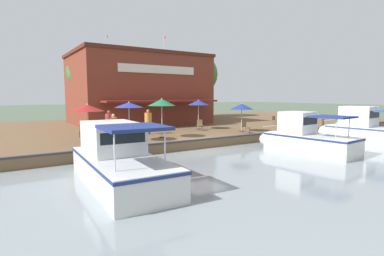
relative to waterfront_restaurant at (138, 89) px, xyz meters
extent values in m
plane|color=#4C5B47|center=(13.85, -1.58, -4.03)|extent=(220.00, 220.00, 0.00)
cube|color=brown|center=(2.85, -1.58, -3.73)|extent=(22.00, 56.00, 0.60)
cube|color=#2D2D33|center=(13.75, -1.58, -3.38)|extent=(0.20, 50.40, 0.10)
cube|color=brown|center=(-0.02, 0.00, -0.15)|extent=(9.45, 12.32, 6.55)
cube|color=#522318|center=(-0.02, 0.00, 3.27)|extent=(9.64, 12.56, 0.30)
cube|color=maroon|center=(5.60, 0.00, -1.13)|extent=(1.80, 10.47, 0.16)
cube|color=silver|center=(4.74, 0.00, 1.65)|extent=(0.08, 7.39, 0.70)
cylinder|color=silver|center=(-0.02, 3.08, 4.35)|extent=(0.06, 0.06, 2.45)
cube|color=#B23338|center=(0.16, 3.08, 5.42)|extent=(0.36, 0.03, 0.24)
cylinder|color=silver|center=(-0.02, -3.08, 4.08)|extent=(0.06, 0.06, 1.92)
cube|color=#337547|center=(0.16, -3.08, 4.89)|extent=(0.36, 0.03, 0.24)
cylinder|color=#B7B7B7|center=(11.59, 3.68, -2.43)|extent=(0.06, 0.06, 2.00)
cylinder|color=#2D2D33|center=(11.59, 3.68, -3.40)|extent=(0.36, 0.36, 0.06)
cone|color=navy|center=(11.59, 3.68, -1.49)|extent=(1.81, 1.81, 0.44)
cone|color=yellow|center=(11.59, 3.68, -1.47)|extent=(1.12, 1.12, 0.35)
sphere|color=yellow|center=(11.59, 3.68, -1.27)|extent=(0.08, 0.08, 0.08)
cylinder|color=#B7B7B7|center=(11.36, -3.10, -2.23)|extent=(0.06, 0.06, 2.40)
cylinder|color=#2D2D33|center=(11.36, -3.10, -3.40)|extent=(0.36, 0.36, 0.06)
cone|color=#19663D|center=(11.36, -3.10, -1.10)|extent=(1.80, 1.80, 0.44)
cone|color=silver|center=(11.36, -3.10, -1.08)|extent=(1.11, 1.11, 0.35)
sphere|color=silver|center=(11.36, -3.10, -0.87)|extent=(0.08, 0.08, 0.08)
cylinder|color=#B7B7B7|center=(8.49, 1.74, -2.30)|extent=(0.06, 0.06, 2.27)
cylinder|color=#2D2D33|center=(8.49, 1.74, -3.40)|extent=(0.36, 0.36, 0.06)
cone|color=navy|center=(8.49, 1.74, -1.22)|extent=(1.75, 1.75, 0.40)
cone|color=yellow|center=(8.49, 1.74, -1.20)|extent=(1.08, 1.08, 0.32)
sphere|color=yellow|center=(8.49, 1.74, -1.02)|extent=(0.08, 0.08, 0.08)
cylinder|color=#B7B7B7|center=(10.56, -7.63, -2.38)|extent=(0.06, 0.06, 2.10)
cylinder|color=#2D2D33|center=(10.56, -7.63, -3.40)|extent=(0.36, 0.36, 0.06)
cone|color=maroon|center=(10.56, -7.63, -1.38)|extent=(1.95, 1.95, 0.40)
cone|color=white|center=(10.56, -7.63, -1.36)|extent=(1.21, 1.21, 0.32)
sphere|color=white|center=(10.56, -7.63, -1.19)|extent=(0.08, 0.08, 0.08)
cylinder|color=#B7B7B7|center=(11.70, -5.48, -2.30)|extent=(0.06, 0.06, 2.26)
cylinder|color=#2D2D33|center=(11.70, -5.48, -3.40)|extent=(0.36, 0.36, 0.06)
cone|color=navy|center=(11.70, -5.48, -1.22)|extent=(1.73, 1.73, 0.31)
cone|color=white|center=(11.70, -5.48, -1.20)|extent=(1.07, 1.07, 0.24)
sphere|color=white|center=(11.70, -5.48, -1.06)|extent=(0.08, 0.08, 0.08)
cube|color=brown|center=(8.58, -7.30, -3.22)|extent=(0.05, 0.05, 0.42)
cube|color=brown|center=(8.47, -7.69, -3.22)|extent=(0.05, 0.05, 0.42)
cube|color=brown|center=(8.20, -7.19, -3.22)|extent=(0.05, 0.05, 0.42)
cube|color=brown|center=(8.08, -7.57, -3.22)|extent=(0.05, 0.05, 0.42)
cube|color=brown|center=(8.33, -7.44, -3.00)|extent=(0.55, 0.55, 0.05)
cube|color=brown|center=(8.14, -7.38, -2.78)|extent=(0.17, 0.43, 0.40)
cube|color=brown|center=(9.54, 1.45, -3.22)|extent=(0.05, 0.05, 0.42)
cube|color=brown|center=(9.35, 1.09, -3.22)|extent=(0.05, 0.05, 0.42)
cube|color=brown|center=(9.18, 1.63, -3.22)|extent=(0.05, 0.05, 0.42)
cube|color=brown|center=(9.00, 1.28, -3.22)|extent=(0.05, 0.05, 0.42)
cube|color=brown|center=(9.27, 1.36, -3.00)|extent=(0.59, 0.59, 0.05)
cube|color=brown|center=(9.09, 1.46, -2.78)|extent=(0.24, 0.41, 0.40)
cube|color=brown|center=(12.82, 3.37, -3.22)|extent=(0.04, 0.04, 0.42)
cube|color=brown|center=(12.83, 2.97, -3.22)|extent=(0.04, 0.04, 0.42)
cube|color=brown|center=(12.42, 3.36, -3.22)|extent=(0.04, 0.04, 0.42)
cube|color=brown|center=(12.43, 2.96, -3.22)|extent=(0.04, 0.04, 0.42)
cube|color=brown|center=(12.63, 3.16, -3.00)|extent=(0.45, 0.45, 0.05)
cube|color=brown|center=(12.43, 3.16, -2.78)|extent=(0.05, 0.44, 0.40)
cube|color=brown|center=(9.63, 10.11, -3.22)|extent=(0.04, 0.04, 0.42)
cube|color=brown|center=(9.66, 9.71, -3.22)|extent=(0.04, 0.04, 0.42)
cube|color=brown|center=(9.23, 10.08, -3.22)|extent=(0.04, 0.04, 0.42)
cube|color=brown|center=(9.26, 9.68, -3.22)|extent=(0.04, 0.04, 0.42)
cube|color=brown|center=(9.45, 9.90, -3.00)|extent=(0.48, 0.48, 0.05)
cube|color=brown|center=(9.25, 9.88, -2.78)|extent=(0.08, 0.44, 0.40)
cylinder|color=#4C4C56|center=(10.56, -6.00, -3.03)|extent=(0.13, 0.13, 0.79)
cylinder|color=#4C4C56|center=(10.43, -6.11, -3.03)|extent=(0.13, 0.13, 0.79)
cylinder|color=orange|center=(10.49, -6.05, -2.33)|extent=(0.46, 0.46, 0.63)
sphere|color=#DBB28E|center=(10.49, -6.05, -1.91)|extent=(0.21, 0.21, 0.21)
cylinder|color=#2D5193|center=(9.18, -3.17, -3.00)|extent=(0.13, 0.13, 0.86)
cylinder|color=#2D5193|center=(9.18, -3.00, -3.00)|extent=(0.13, 0.13, 0.86)
cylinder|color=orange|center=(9.18, -3.08, -2.23)|extent=(0.50, 0.50, 0.68)
sphere|color=#9E7051|center=(9.18, -3.08, -1.77)|extent=(0.23, 0.23, 0.23)
cylinder|color=#2D5193|center=(8.21, -5.63, -3.01)|extent=(0.13, 0.13, 0.84)
cylinder|color=#2D5193|center=(8.38, -5.66, -3.01)|extent=(0.13, 0.13, 0.84)
cylinder|color=#B23338|center=(8.30, -5.65, -2.25)|extent=(0.49, 0.49, 0.67)
sphere|color=brown|center=(8.30, -5.65, -1.80)|extent=(0.23, 0.23, 0.23)
cube|color=silver|center=(18.38, -8.39, -3.42)|extent=(6.23, 2.56, 1.05)
ellipsoid|color=silver|center=(15.31, -8.27, -3.42)|extent=(2.25, 2.30, 1.05)
cube|color=navy|center=(18.38, -8.39, -2.98)|extent=(6.30, 2.60, 0.10)
cube|color=white|center=(17.29, -8.35, -2.31)|extent=(2.93, 1.97, 1.19)
cube|color=black|center=(18.71, -8.40, -2.16)|extent=(0.12, 1.64, 0.42)
cube|color=navy|center=(19.82, -8.44, -1.69)|extent=(2.04, 2.06, 0.11)
cylinder|color=silver|center=(20.44, -7.64, -2.29)|extent=(0.05, 0.05, 1.21)
cylinder|color=silver|center=(20.38, -9.28, -2.29)|extent=(0.05, 0.05, 1.21)
cube|color=white|center=(18.61, 9.23, -3.37)|extent=(5.76, 2.67, 1.16)
ellipsoid|color=white|center=(15.83, 8.98, -3.37)|extent=(2.15, 2.24, 1.16)
cube|color=#2D4C84|center=(18.61, 9.23, -2.87)|extent=(5.83, 2.72, 0.10)
cube|color=white|center=(17.63, 9.14, -2.10)|extent=(2.18, 1.92, 1.39)
cube|color=black|center=(18.62, 9.23, -1.92)|extent=(0.20, 1.53, 0.49)
cylinder|color=silver|center=(15.60, 8.96, -2.49)|extent=(0.20, 1.75, 0.04)
cube|color=white|center=(18.36, 2.81, -3.42)|extent=(5.15, 2.56, 1.06)
ellipsoid|color=white|center=(15.89, 2.56, -3.42)|extent=(1.94, 2.14, 1.06)
cube|color=navy|center=(18.36, 2.81, -2.96)|extent=(5.21, 2.60, 0.10)
cube|color=white|center=(17.49, 2.72, -2.24)|extent=(1.80, 1.81, 1.28)
cube|color=black|center=(18.29, 2.80, -2.08)|extent=(0.20, 1.45, 0.45)
cube|color=navy|center=(19.53, 2.93, -1.79)|extent=(2.14, 1.95, 0.09)
cylinder|color=silver|center=(20.04, 3.71, -2.34)|extent=(0.05, 0.05, 1.09)
cylinder|color=silver|center=(20.19, 2.26, -2.34)|extent=(0.05, 0.05, 1.09)
cylinder|color=silver|center=(15.69, 2.54, -2.58)|extent=(0.20, 1.66, 0.04)
cylinder|color=#473323|center=(13.50, 11.28, -3.06)|extent=(0.18, 0.18, 0.74)
cylinder|color=#2D2D33|center=(13.50, 11.28, -2.67)|extent=(0.22, 0.22, 0.04)
cylinder|color=brown|center=(-4.17, 10.29, -1.60)|extent=(0.34, 0.34, 3.65)
sphere|color=#427A38|center=(-4.17, 10.29, 2.14)|extent=(5.11, 5.11, 5.11)
sphere|color=#427A38|center=(-3.15, 9.52, 1.63)|extent=(3.58, 3.58, 3.58)
cylinder|color=brown|center=(-2.83, -4.57, -1.57)|extent=(0.41, 0.41, 3.72)
sphere|color=#387033|center=(-2.83, -4.57, 1.59)|extent=(3.48, 3.48, 3.48)
sphere|color=#387033|center=(-2.14, -5.09, 1.25)|extent=(2.44, 2.44, 2.44)
camera|label=1|loc=(28.88, -12.06, -0.67)|focal=28.00mm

